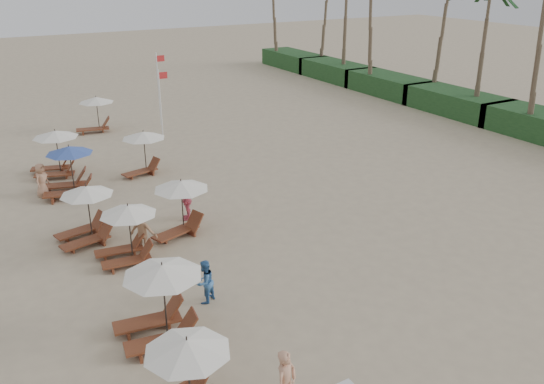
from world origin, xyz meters
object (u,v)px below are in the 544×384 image
inland_station_2 (94,112)px  flag_pole_near (161,101)px  inland_station_0 (179,203)px  beachgoer_mid_b (143,230)px  lounger_station_3 (83,216)px  beachgoer_far_b (42,180)px  lounger_station_2 (125,234)px  beachgoer_near (286,384)px  beachgoer_far_a (187,200)px  lounger_station_1 (157,304)px  inland_station_1 (142,148)px  lounger_station_0 (181,379)px  lounger_station_5 (53,154)px  lounger_station_4 (66,174)px  beachgoer_mid_a (205,282)px

inland_station_2 → flag_pole_near: flag_pole_near is taller
inland_station_0 → beachgoer_mid_b: inland_station_0 is taller
lounger_station_3 → beachgoer_far_b: size_ratio=1.52×
lounger_station_2 → beachgoer_near: bearing=-83.5°
lounger_station_3 → beachgoer_mid_b: bearing=-47.3°
lounger_station_3 → beachgoer_far_a: lounger_station_3 is taller
inland_station_2 → flag_pole_near: 5.20m
lounger_station_2 → beachgoer_mid_b: bearing=29.8°
flag_pole_near → lounger_station_1: bearing=-110.2°
inland_station_2 → inland_station_1: bearing=-89.1°
flag_pole_near → beachgoer_far_a: bearing=-105.0°
inland_station_1 → lounger_station_0: bearing=-105.0°
beachgoer_near → beachgoer_far_b: (-2.69, 17.75, -0.09)m
lounger_station_5 → beachgoer_far_b: bearing=-111.6°
inland_station_0 → beachgoer_far_b: inland_station_0 is taller
flag_pole_near → lounger_station_4: bearing=-137.9°
lounger_station_2 → lounger_station_4: 7.83m
beachgoer_far_a → beachgoer_mid_a: bearing=11.5°
beachgoer_mid_a → beachgoer_far_b: 12.54m
lounger_station_1 → inland_station_1: size_ratio=1.03×
lounger_station_1 → flag_pole_near: size_ratio=0.61×
beachgoer_mid_b → beachgoer_far_a: 3.15m
lounger_station_1 → lounger_station_4: lounger_station_1 is taller
lounger_station_1 → beachgoer_near: size_ratio=1.48×
lounger_station_3 → lounger_station_4: 5.45m
lounger_station_4 → flag_pole_near: 9.61m
lounger_station_4 → beachgoer_mid_b: lounger_station_4 is taller
lounger_station_1 → inland_station_2: size_ratio=0.96×
inland_station_2 → beachgoer_mid_b: size_ratio=1.64×
beachgoer_mid_a → beachgoer_near: bearing=57.2°
inland_station_1 → inland_station_2: bearing=90.9°
lounger_station_0 → beachgoer_near: lounger_station_0 is taller
inland_station_0 → beachgoer_mid_b: 1.89m
lounger_station_0 → lounger_station_4: (0.58, 16.25, -0.09)m
beachgoer_near → lounger_station_0: bearing=127.9°
flag_pole_near → lounger_station_2: bearing=-114.7°
lounger_station_2 → lounger_station_4: size_ratio=0.87×
beachgoer_mid_a → flag_pole_near: (5.12, 18.19, 1.69)m
lounger_station_0 → inland_station_0: (3.64, 9.53, 0.22)m
lounger_station_4 → beachgoer_mid_a: 11.98m
inland_station_1 → beachgoer_mid_b: size_ratio=1.53×
beachgoer_far_b → beachgoer_near: bearing=-127.2°
lounger_station_5 → inland_station_1: 4.54m
lounger_station_4 → inland_station_1: (4.04, 0.97, 0.39)m
flag_pole_near → beachgoer_mid_a: bearing=-105.7°
lounger_station_2 → beachgoer_mid_b: lounger_station_2 is taller
lounger_station_2 → inland_station_2: inland_station_2 is taller
lounger_station_2 → beachgoer_mid_a: lounger_station_2 is taller
beachgoer_mid_b → beachgoer_far_a: (2.53, 1.87, 0.04)m
flag_pole_near → lounger_station_3: bearing=-122.3°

